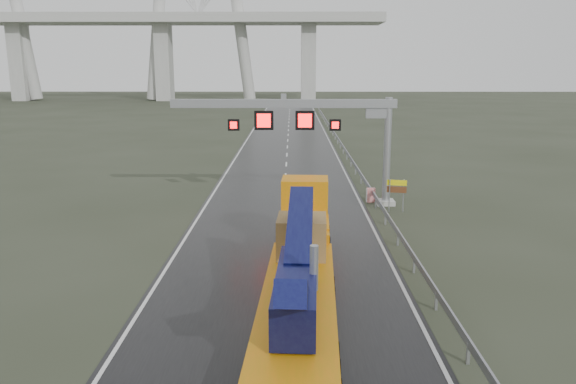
{
  "coord_description": "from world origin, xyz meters",
  "views": [
    {
      "loc": [
        0.57,
        -19.1,
        9.11
      ],
      "look_at": [
        0.37,
        7.45,
        3.2
      ],
      "focal_mm": 35.0,
      "sensor_mm": 36.0,
      "label": 1
    }
  ],
  "objects_px": {
    "striped_barrier": "(371,195)",
    "sign_gantry": "(316,122)",
    "exit_sign_pair": "(397,189)",
    "heavy_haul_truck": "(301,253)"
  },
  "relations": [
    {
      "from": "sign_gantry",
      "to": "exit_sign_pair",
      "type": "distance_m",
      "value": 6.89
    },
    {
      "from": "striped_barrier",
      "to": "sign_gantry",
      "type": "bearing_deg",
      "value": -174.88
    },
    {
      "from": "sign_gantry",
      "to": "exit_sign_pair",
      "type": "bearing_deg",
      "value": -21.32
    },
    {
      "from": "sign_gantry",
      "to": "heavy_haul_truck",
      "type": "distance_m",
      "value": 15.67
    },
    {
      "from": "sign_gantry",
      "to": "heavy_haul_truck",
      "type": "relative_size",
      "value": 0.82
    },
    {
      "from": "striped_barrier",
      "to": "exit_sign_pair",
      "type": "bearing_deg",
      "value": -70.51
    },
    {
      "from": "sign_gantry",
      "to": "exit_sign_pair",
      "type": "height_order",
      "value": "sign_gantry"
    },
    {
      "from": "exit_sign_pair",
      "to": "striped_barrier",
      "type": "bearing_deg",
      "value": 126.64
    },
    {
      "from": "heavy_haul_truck",
      "to": "sign_gantry",
      "type": "bearing_deg",
      "value": 88.23
    },
    {
      "from": "sign_gantry",
      "to": "striped_barrier",
      "type": "height_order",
      "value": "sign_gantry"
    }
  ]
}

